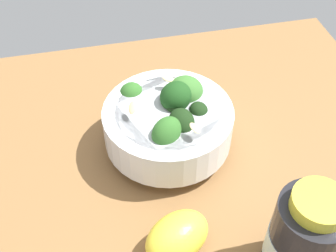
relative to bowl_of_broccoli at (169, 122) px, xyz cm
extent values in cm
cube|color=brown|center=(-5.00, 4.10, -6.34)|extent=(60.08, 60.08, 3.49)
cylinder|color=white|center=(0.12, 0.12, -3.74)|extent=(9.45, 9.45, 1.72)
cylinder|color=white|center=(0.12, 0.12, -0.31)|extent=(17.18, 17.18, 5.15)
cylinder|color=silver|center=(0.12, 0.12, 1.87)|extent=(13.87, 13.87, 0.80)
cylinder|color=#589D47|center=(-1.23, -1.32, 1.33)|extent=(1.88, 2.00, 1.71)
ellipsoid|color=#194216|center=(-1.23, -1.32, 3.20)|extent=(6.71, 6.15, 5.18)
cylinder|color=#4A8F3C|center=(-3.81, 0.80, 0.64)|extent=(1.45, 1.58, 1.69)
ellipsoid|color=black|center=(-3.81, 0.80, 2.12)|extent=(3.25, 3.33, 2.95)
cylinder|color=#3C7A32|center=(-1.05, 2.68, 0.74)|extent=(1.80, 2.00, 1.88)
ellipsoid|color=black|center=(-1.05, 2.68, 2.50)|extent=(3.83, 4.71, 4.25)
cylinder|color=#2F662B|center=(-2.97, -2.88, 0.64)|extent=(1.96, 1.96, 1.64)
ellipsoid|color=#386B2B|center=(-2.97, -2.88, 2.49)|extent=(6.37, 6.45, 5.43)
cylinder|color=#4A8F3C|center=(4.14, -4.89, -0.18)|extent=(1.83, 2.05, 1.93)
ellipsoid|color=#2D6023|center=(4.14, -4.89, 1.58)|extent=(4.82, 5.00, 4.60)
cylinder|color=#3C7A32|center=(1.18, 3.77, 0.92)|extent=(1.56, 1.40, 1.34)
ellipsoid|color=#2D6023|center=(1.18, 3.77, 2.57)|extent=(6.31, 5.37, 5.53)
cylinder|color=#3C7A32|center=(-0.85, -0.45, 1.22)|extent=(1.20, 1.34, 1.43)
ellipsoid|color=black|center=(-0.85, -0.45, 2.54)|extent=(2.75, 2.86, 1.94)
ellipsoid|color=#DBBC84|center=(4.72, 0.33, 3.93)|extent=(1.46, 2.03, 1.18)
ellipsoid|color=#DBBC84|center=(-2.02, 5.37, 3.86)|extent=(1.59, 2.06, 0.59)
ellipsoid|color=#DBBC84|center=(-0.92, -4.23, 3.88)|extent=(2.08, 1.69, 0.88)
ellipsoid|color=#DBBC84|center=(-1.29, 0.51, 1.90)|extent=(1.11, 1.84, 1.04)
ellipsoid|color=yellow|center=(2.55, 15.77, -2.08)|extent=(9.49, 8.37, 5.04)
cylinder|color=black|center=(-9.52, 20.78, 1.19)|extent=(7.30, 7.30, 11.57)
cylinder|color=gold|center=(-9.52, 20.78, 7.75)|extent=(5.33, 5.33, 1.56)
cylinder|color=silver|center=(-9.52, 20.78, 0.01)|extent=(7.45, 7.45, 4.21)
camera|label=1|loc=(8.98, 40.02, 41.47)|focal=46.83mm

